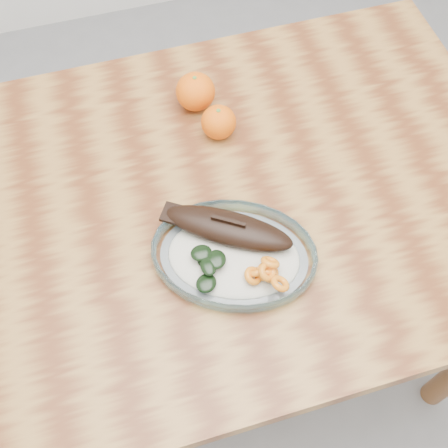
{
  "coord_description": "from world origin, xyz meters",
  "views": [
    {
      "loc": [
        -0.13,
        -0.54,
        1.61
      ],
      "look_at": [
        0.01,
        -0.07,
        0.77
      ],
      "focal_mm": 45.0,
      "sensor_mm": 36.0,
      "label": 1
    }
  ],
  "objects_px": {
    "dining_table": "(210,226)",
    "plated_meal": "(234,253)",
    "orange_left": "(195,92)",
    "orange_right": "(219,122)"
  },
  "relations": [
    {
      "from": "dining_table",
      "to": "plated_meal",
      "type": "relative_size",
      "value": 1.8
    },
    {
      "from": "orange_right",
      "to": "dining_table",
      "type": "bearing_deg",
      "value": -112.89
    },
    {
      "from": "dining_table",
      "to": "orange_left",
      "type": "height_order",
      "value": "orange_left"
    },
    {
      "from": "dining_table",
      "to": "orange_right",
      "type": "relative_size",
      "value": 17.71
    },
    {
      "from": "dining_table",
      "to": "orange_left",
      "type": "bearing_deg",
      "value": 80.82
    },
    {
      "from": "orange_left",
      "to": "orange_right",
      "type": "xyz_separation_m",
      "value": [
        0.02,
        -0.08,
        -0.01
      ]
    },
    {
      "from": "dining_table",
      "to": "orange_right",
      "type": "xyz_separation_m",
      "value": [
        0.06,
        0.14,
        0.13
      ]
    },
    {
      "from": "dining_table",
      "to": "orange_left",
      "type": "relative_size",
      "value": 15.37
    },
    {
      "from": "plated_meal",
      "to": "orange_right",
      "type": "bearing_deg",
      "value": 103.0
    },
    {
      "from": "dining_table",
      "to": "orange_right",
      "type": "bearing_deg",
      "value": 67.11
    }
  ]
}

